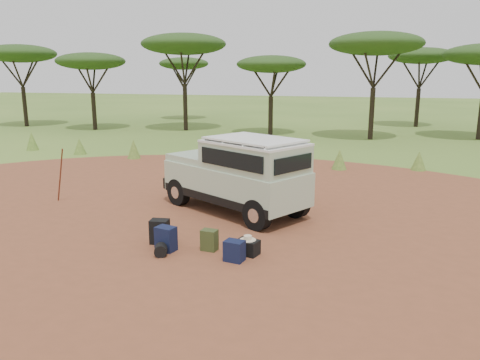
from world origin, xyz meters
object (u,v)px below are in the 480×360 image
(duffel_navy, at_px, (234,251))
(hard_case, at_px, (248,247))
(backpack_olive, at_px, (209,240))
(safari_vehicle, at_px, (238,176))
(backpack_black, at_px, (160,232))
(backpack_navy, at_px, (166,239))
(walking_staff, at_px, (60,175))

(duffel_navy, height_order, hard_case, duffel_navy)
(backpack_olive, bearing_deg, hard_case, 5.29)
(duffel_navy, relative_size, hard_case, 0.95)
(safari_vehicle, height_order, backpack_olive, safari_vehicle)
(backpack_black, bearing_deg, backpack_navy, -56.65)
(backpack_olive, bearing_deg, backpack_black, -178.87)
(backpack_olive, relative_size, duffel_navy, 1.07)
(safari_vehicle, xyz_separation_m, hard_case, (1.08, -2.93, -0.85))
(safari_vehicle, bearing_deg, walking_staff, -144.99)
(walking_staff, distance_m, backpack_navy, 5.36)
(backpack_black, xyz_separation_m, duffel_navy, (1.89, -0.50, -0.06))
(walking_staff, bearing_deg, backpack_black, -94.10)
(backpack_black, relative_size, backpack_olive, 1.19)
(duffel_navy, bearing_deg, hard_case, 77.10)
(safari_vehicle, relative_size, backpack_navy, 8.49)
(backpack_navy, bearing_deg, backpack_olive, 30.45)
(walking_staff, height_order, backpack_olive, walking_staff)
(backpack_black, distance_m, backpack_olive, 1.21)
(duffel_navy, distance_m, hard_case, 0.44)
(backpack_olive, xyz_separation_m, duffel_navy, (0.68, -0.41, -0.01))
(safari_vehicle, xyz_separation_m, backpack_olive, (0.23, -2.93, -0.78))
(safari_vehicle, bearing_deg, hard_case, -40.36)
(safari_vehicle, relative_size, backpack_olive, 9.84)
(backpack_navy, relative_size, duffel_navy, 1.24)
(backpack_black, xyz_separation_m, hard_case, (2.06, -0.10, -0.11))
(safari_vehicle, relative_size, hard_case, 9.98)
(backpack_black, bearing_deg, hard_case, -10.43)
(backpack_olive, height_order, duffel_navy, backpack_olive)
(hard_case, bearing_deg, safari_vehicle, 124.83)
(backpack_navy, bearing_deg, backpack_black, 143.92)
(walking_staff, distance_m, hard_case, 6.81)
(backpack_black, relative_size, backpack_navy, 1.03)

